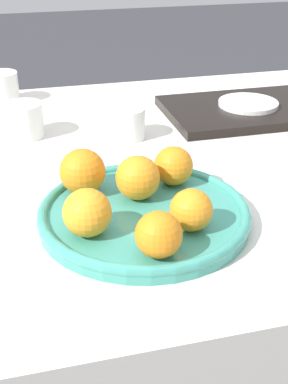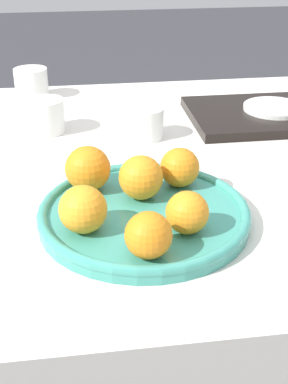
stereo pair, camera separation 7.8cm
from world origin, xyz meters
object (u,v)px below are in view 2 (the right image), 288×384
(orange_0, at_px, (141,178))
(cup_0, at_px, (146,123))
(fruit_platter, at_px, (144,214))
(orange_1, at_px, (83,209))
(orange_2, at_px, (187,213))
(orange_4, at_px, (88,169))
(orange_3, at_px, (180,167))
(orange_5, at_px, (148,235))
(side_plate, at_px, (274,108))
(cup_1, at_px, (45,116))
(serving_tray, at_px, (273,114))
(cup_2, at_px, (31,83))

(orange_0, height_order, cup_0, orange_0)
(fruit_platter, height_order, orange_1, orange_1)
(orange_2, height_order, orange_4, orange_4)
(fruit_platter, height_order, orange_3, orange_3)
(fruit_platter, distance_m, orange_5, 0.12)
(cup_0, bearing_deg, orange_5, -97.75)
(orange_2, height_order, orange_3, orange_3)
(side_plate, xyz_separation_m, cup_1, (-0.50, -0.01, 0.01))
(orange_3, height_order, side_plate, orange_3)
(fruit_platter, distance_m, orange_0, 0.06)
(side_plate, bearing_deg, orange_0, -134.13)
(fruit_platter, bearing_deg, orange_0, 88.38)
(cup_1, bearing_deg, orange_4, -76.48)
(fruit_platter, relative_size, cup_0, 4.37)
(orange_4, height_order, side_plate, orange_4)
(serving_tray, relative_size, cup_0, 5.11)
(cup_0, bearing_deg, orange_3, -85.86)
(orange_4, bearing_deg, orange_2, -48.67)
(orange_2, relative_size, orange_5, 0.97)
(fruit_platter, xyz_separation_m, orange_0, (0.00, 0.04, 0.04))
(serving_tray, height_order, cup_2, cup_2)
(orange_2, bearing_deg, cup_2, 109.19)
(orange_0, height_order, orange_5, orange_0)
(orange_1, relative_size, cup_0, 0.93)
(orange_1, relative_size, cup_2, 0.83)
(orange_0, bearing_deg, orange_1, -137.28)
(orange_3, relative_size, cup_2, 0.78)
(orange_5, xyz_separation_m, cup_1, (-0.14, 0.51, -0.01))
(orange_2, bearing_deg, fruit_platter, 128.05)
(orange_3, bearing_deg, orange_5, -112.54)
(orange_2, xyz_separation_m, orange_3, (0.02, 0.14, 0.00))
(orange_4, xyz_separation_m, cup_1, (-0.07, 0.31, -0.02))
(cup_0, height_order, cup_2, cup_2)
(fruit_platter, height_order, orange_4, orange_4)
(orange_2, xyz_separation_m, orange_5, (-0.06, -0.05, 0.00))
(orange_3, height_order, cup_2, orange_3)
(cup_1, distance_m, cup_2, 0.24)
(orange_4, distance_m, cup_2, 0.56)
(orange_2, xyz_separation_m, cup_2, (-0.24, 0.70, -0.01))
(orange_0, height_order, side_plate, orange_0)
(orange_2, distance_m, serving_tray, 0.55)
(orange_2, relative_size, orange_4, 0.83)
(side_plate, height_order, cup_2, cup_2)
(cup_0, distance_m, cup_2, 0.39)
(orange_0, distance_m, cup_2, 0.62)
(orange_3, xyz_separation_m, side_plate, (0.28, 0.33, -0.03))
(orange_0, bearing_deg, fruit_platter, -91.62)
(orange_3, height_order, cup_0, orange_3)
(fruit_platter, distance_m, orange_1, 0.11)
(orange_3, bearing_deg, serving_tray, 49.31)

